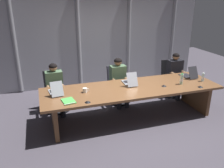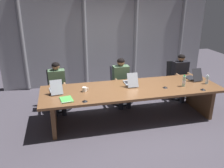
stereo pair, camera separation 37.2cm
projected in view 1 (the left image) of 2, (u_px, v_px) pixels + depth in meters
ground_plane at (131, 117)px, 5.24m from camera, size 12.40×12.40×0.00m
conference_table at (132, 93)px, 5.04m from camera, size 3.85×1.15×0.72m
curtain_backdrop at (102, 36)px, 6.87m from camera, size 6.20×0.17×2.92m
laptop_left_end at (56, 91)px, 4.66m from camera, size 0.29×0.49×0.29m
laptop_left_mid at (130, 81)px, 5.17m from camera, size 0.25×0.48×0.30m
laptop_center at (189, 75)px, 5.62m from camera, size 0.28×0.47×0.29m
office_chair_left_end at (56, 96)px, 5.51m from camera, size 0.60×0.61×0.93m
office_chair_left_mid at (118, 88)px, 5.96m from camera, size 0.60×0.61×0.92m
office_chair_center at (170, 82)px, 6.40m from camera, size 0.60×0.60×0.93m
person_left_end at (55, 86)px, 5.25m from camera, size 0.39×0.55×1.16m
person_left_mid at (119, 79)px, 5.70m from camera, size 0.40×0.55×1.17m
person_center at (176, 73)px, 6.17m from camera, size 0.43×0.56×1.17m
water_bottle_primary at (182, 79)px, 5.14m from camera, size 0.07×0.07×0.25m
water_bottle_secondary at (203, 77)px, 5.33m from camera, size 0.06×0.06×0.21m
coffee_mug_near at (85, 90)px, 4.72m from camera, size 0.14×0.09×0.09m
conference_mic_left_side at (88, 102)px, 4.27m from camera, size 0.11×0.11×0.03m
conference_mic_middle at (200, 86)px, 4.99m from camera, size 0.11×0.11×0.03m
conference_mic_right_side at (164, 86)px, 5.05m from camera, size 0.11×0.11×0.03m
spiral_notepad at (68, 101)px, 4.31m from camera, size 0.26×0.34×0.03m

